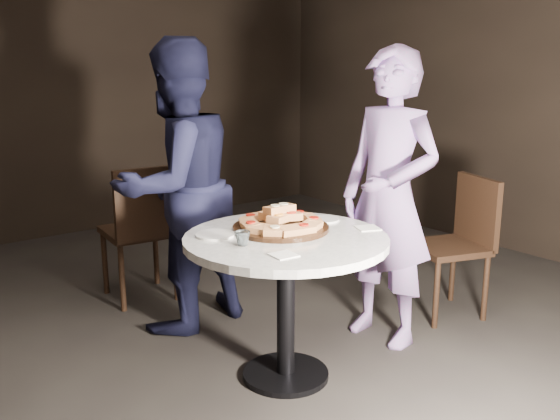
% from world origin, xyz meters
% --- Properties ---
extents(floor, '(7.00, 7.00, 0.00)m').
position_xyz_m(floor, '(0.00, 0.00, 0.00)').
color(floor, black).
rests_on(floor, ground).
extents(table, '(1.40, 1.40, 0.80)m').
position_xyz_m(table, '(-0.07, -0.08, 0.65)').
color(table, black).
rests_on(table, ground).
extents(serving_board, '(0.54, 0.54, 0.02)m').
position_xyz_m(serving_board, '(-0.01, 0.03, 0.81)').
color(serving_board, black).
rests_on(serving_board, table).
extents(focaccia_pile, '(0.46, 0.45, 0.12)m').
position_xyz_m(focaccia_pile, '(-0.01, 0.03, 0.86)').
color(focaccia_pile, '#C3804B').
rests_on(focaccia_pile, serving_board).
extents(plate_left, '(0.21, 0.21, 0.01)m').
position_xyz_m(plate_left, '(-0.35, 0.15, 0.80)').
color(plate_left, white).
rests_on(plate_left, table).
extents(plate_right, '(0.23, 0.23, 0.01)m').
position_xyz_m(plate_right, '(0.31, 0.04, 0.80)').
color(plate_right, white).
rests_on(plate_right, table).
extents(water_glass, '(0.10, 0.10, 0.07)m').
position_xyz_m(water_glass, '(-0.33, -0.08, 0.83)').
color(water_glass, silver).
rests_on(water_glass, table).
extents(napkin_near, '(0.12, 0.12, 0.01)m').
position_xyz_m(napkin_near, '(-0.28, -0.33, 0.80)').
color(napkin_near, white).
rests_on(napkin_near, table).
extents(napkin_far, '(0.15, 0.15, 0.01)m').
position_xyz_m(napkin_far, '(0.38, -0.24, 0.80)').
color(napkin_far, white).
rests_on(napkin_far, table).
extents(chair_far, '(0.51, 0.53, 0.98)m').
position_xyz_m(chair_far, '(-0.17, 1.39, 0.57)').
color(chair_far, black).
rests_on(chair_far, ground).
extents(chair_right, '(0.57, 0.56, 0.93)m').
position_xyz_m(chair_right, '(1.42, -0.09, 0.54)').
color(chair_right, black).
rests_on(chair_right, ground).
extents(diner_navy, '(0.99, 0.83, 1.82)m').
position_xyz_m(diner_navy, '(-0.16, 0.89, 0.91)').
color(diner_navy, black).
rests_on(diner_navy, ground).
extents(diner_teal, '(0.49, 0.69, 1.77)m').
position_xyz_m(diner_teal, '(0.73, -0.06, 0.89)').
color(diner_teal, '#7E65A0').
rests_on(diner_teal, ground).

